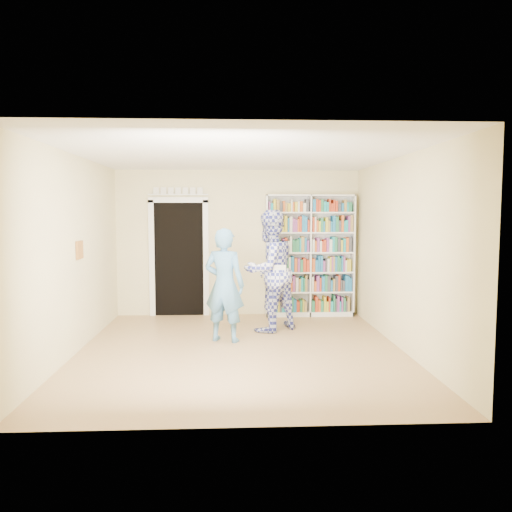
{
  "coord_description": "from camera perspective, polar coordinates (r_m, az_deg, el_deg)",
  "views": [
    {
      "loc": [
        -0.12,
        -6.8,
        1.91
      ],
      "look_at": [
        0.26,
        0.9,
        1.24
      ],
      "focal_mm": 35.0,
      "sensor_mm": 36.0,
      "label": 1
    }
  ],
  "objects": [
    {
      "name": "wall_left",
      "position": [
        7.15,
        -20.11,
        0.14
      ],
      "size": [
        0.0,
        5.0,
        5.0
      ],
      "primitive_type": "plane",
      "rotation": [
        1.57,
        0.0,
        1.57
      ],
      "color": "beige",
      "rests_on": "floor"
    },
    {
      "name": "paper_sheet",
      "position": [
        7.83,
        2.7,
        -2.06
      ],
      "size": [
        0.2,
        0.02,
        0.28
      ],
      "primitive_type": "cube",
      "rotation": [
        0.0,
        0.0,
        0.07
      ],
      "color": "white",
      "rests_on": "man_plaid"
    },
    {
      "name": "doorway",
      "position": [
        9.36,
        -8.8,
        0.4
      ],
      "size": [
        1.1,
        0.08,
        2.43
      ],
      "color": "black",
      "rests_on": "floor"
    },
    {
      "name": "bookshelf",
      "position": [
        9.29,
        6.16,
        0.12
      ],
      "size": [
        1.63,
        0.31,
        2.24
      ],
      "rotation": [
        0.0,
        0.0,
        -0.08
      ],
      "color": "white",
      "rests_on": "floor"
    },
    {
      "name": "ceiling",
      "position": [
        6.85,
        -1.8,
        11.55
      ],
      "size": [
        5.0,
        5.0,
        0.0
      ],
      "primitive_type": "plane",
      "rotation": [
        3.14,
        0.0,
        0.0
      ],
      "color": "white",
      "rests_on": "wall_back"
    },
    {
      "name": "wall_art",
      "position": [
        7.33,
        -19.51,
        0.66
      ],
      "size": [
        0.03,
        0.25,
        0.25
      ],
      "primitive_type": "cube",
      "color": "brown",
      "rests_on": "wall_left"
    },
    {
      "name": "floor",
      "position": [
        7.07,
        -1.74,
        -10.75
      ],
      "size": [
        5.0,
        5.0,
        0.0
      ],
      "primitive_type": "plane",
      "color": "#A77E51",
      "rests_on": "ground"
    },
    {
      "name": "wall_right",
      "position": [
        7.23,
        16.37,
        0.29
      ],
      "size": [
        0.0,
        5.0,
        5.0
      ],
      "primitive_type": "plane",
      "rotation": [
        1.57,
        0.0,
        -1.57
      ],
      "color": "beige",
      "rests_on": "floor"
    },
    {
      "name": "man_plaid",
      "position": [
        8.05,
        1.53,
        -1.7
      ],
      "size": [
        1.21,
        1.16,
        1.96
      ],
      "primitive_type": "imported",
      "rotation": [
        0.0,
        0.0,
        3.78
      ],
      "color": "#2F3490",
      "rests_on": "floor"
    },
    {
      "name": "man_blue",
      "position": [
        7.42,
        -3.63,
        -3.32
      ],
      "size": [
        0.72,
        0.59,
        1.69
      ],
      "primitive_type": "imported",
      "rotation": [
        0.0,
        0.0,
        2.79
      ],
      "color": "#4E85AF",
      "rests_on": "floor"
    },
    {
      "name": "wall_back",
      "position": [
        9.32,
        -2.05,
        1.49
      ],
      "size": [
        4.5,
        0.0,
        4.5
      ],
      "primitive_type": "plane",
      "rotation": [
        1.57,
        0.0,
        0.0
      ],
      "color": "beige",
      "rests_on": "floor"
    }
  ]
}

